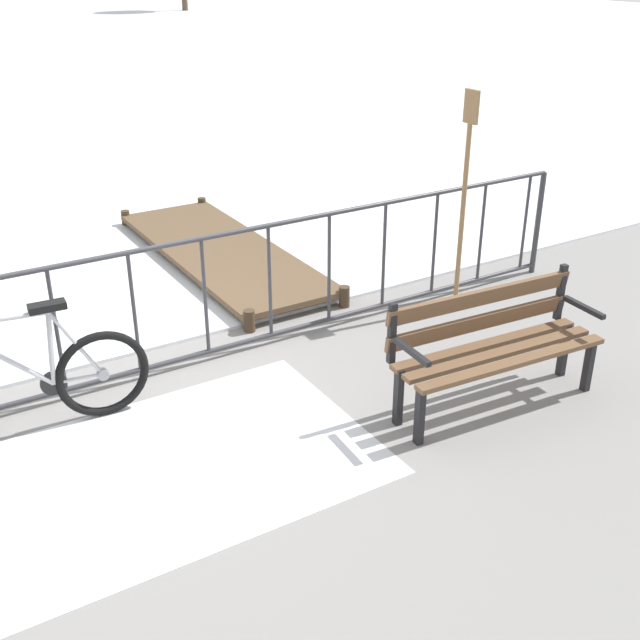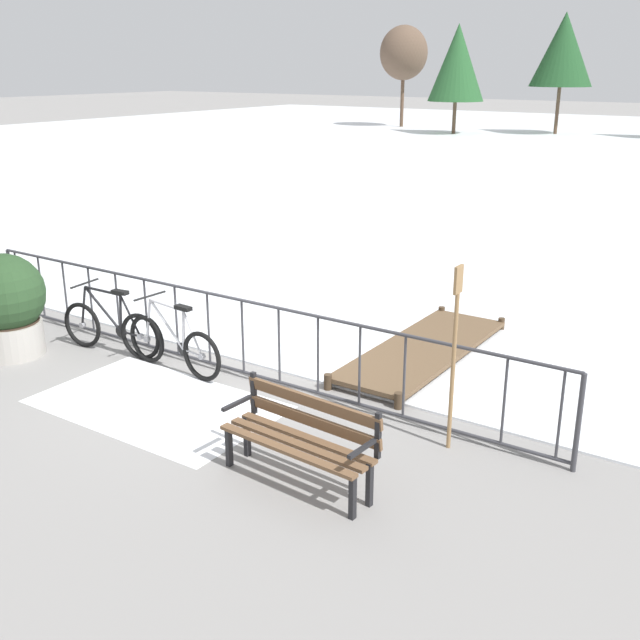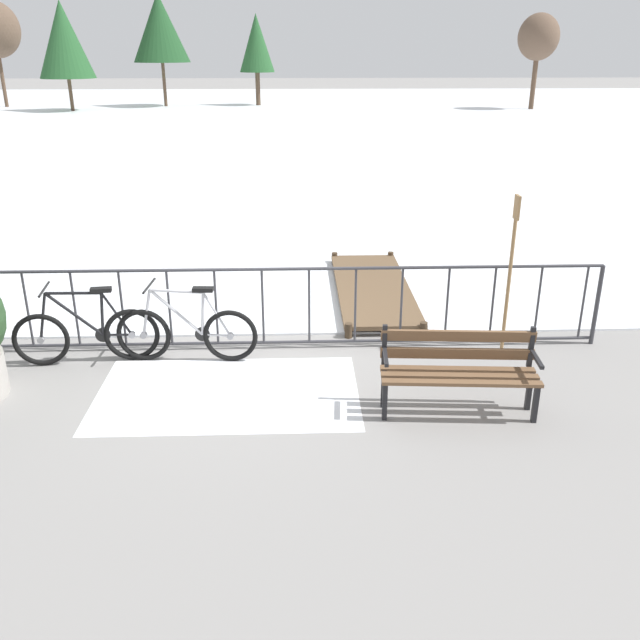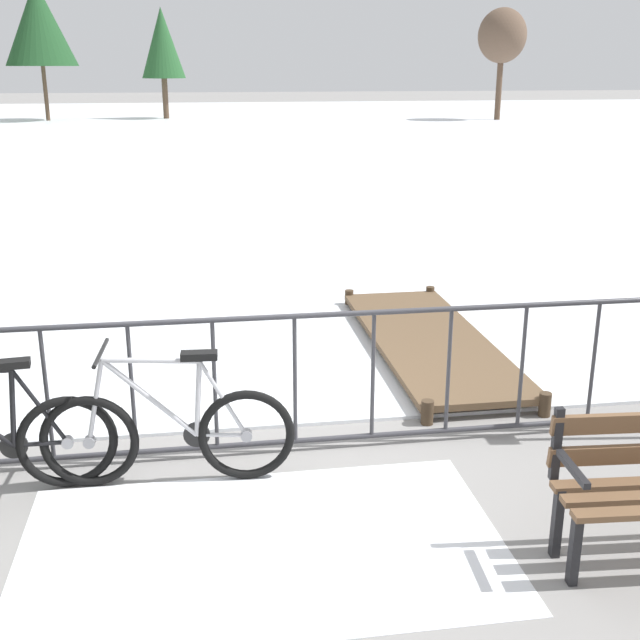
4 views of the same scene
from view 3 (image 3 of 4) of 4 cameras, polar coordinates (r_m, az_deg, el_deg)
name	(u,v)px [view 3 (image 3 of 4)]	position (r m, az deg, el deg)	size (l,w,h in m)	color
ground_plane	(241,348)	(8.69, -6.60, -2.39)	(160.00, 160.00, 0.00)	gray
frozen_pond	(281,121)	(36.47, -3.31, 16.35)	(80.00, 56.00, 0.03)	white
snow_patch	(228,393)	(7.62, -7.73, -6.08)	(2.88, 1.75, 0.01)	white
railing_fence	(240,307)	(8.47, -6.77, 1.06)	(9.06, 0.06, 1.07)	#38383D
bicycle_near_railing	(187,333)	(8.31, -11.10, -1.04)	(1.71, 0.52, 0.97)	black
bicycle_second	(87,334)	(8.58, -18.98, -1.14)	(1.71, 0.52, 0.97)	black
park_bench	(459,366)	(7.15, 11.55, -3.76)	(1.63, 0.59, 0.89)	brown
oar_upright	(511,266)	(8.42, 15.70, 4.41)	(0.04, 0.16, 1.98)	#937047
wooden_dock	(373,288)	(10.48, 4.44, 2.73)	(1.10, 3.38, 0.20)	brown
tree_far_west	(64,40)	(44.43, -20.70, 21.14)	(3.17, 3.17, 6.02)	brown
tree_west_mid	(539,38)	(45.04, 17.86, 21.61)	(2.40, 2.40, 5.41)	brown
tree_east_mid	(256,44)	(46.30, -5.35, 22.09)	(2.22, 2.22, 5.49)	brown
tree_far_east	(160,28)	(46.35, -13.29, 22.74)	(3.47, 3.47, 6.61)	brown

